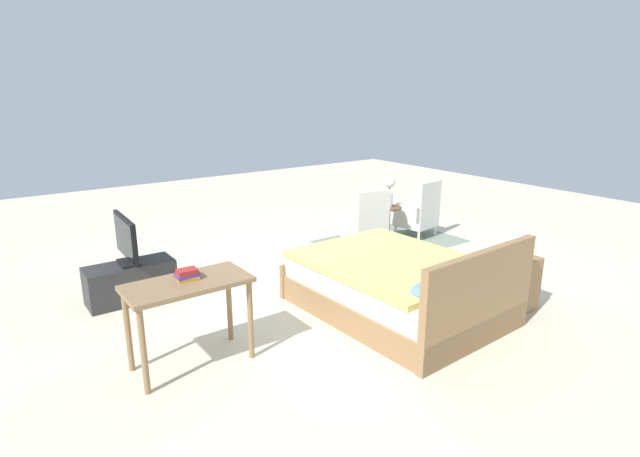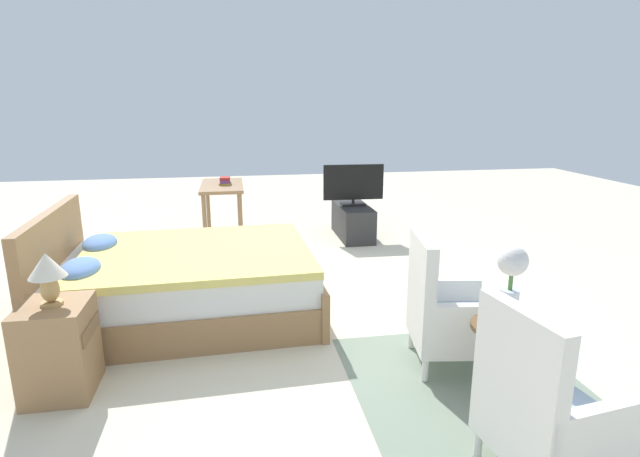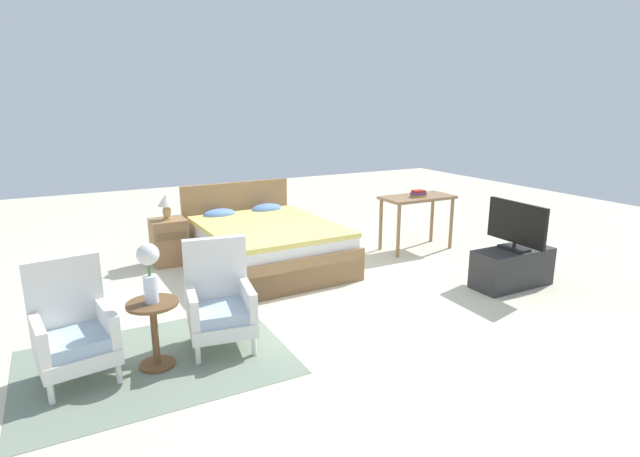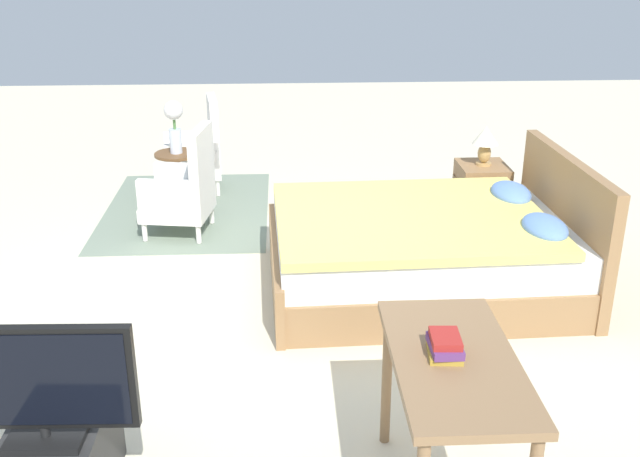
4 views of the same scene
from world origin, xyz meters
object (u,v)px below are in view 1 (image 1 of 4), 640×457
vanity_desk (188,295)px  book_stack (187,275)px  tv_stand (131,282)px  tv_flatscreen (126,240)px  armchair_by_window_left (419,214)px  table_lamp (518,238)px  armchair_by_window_right (366,225)px  nightstand (513,283)px  side_table (388,219)px  flower_vase (390,188)px  bed (399,287)px

vanity_desk → book_stack: (-0.02, -0.04, 0.16)m
tv_stand → tv_flatscreen: tv_flatscreen is taller
armchair_by_window_left → table_lamp: 2.84m
tv_flatscreen → vanity_desk: 1.72m
armchair_by_window_right → tv_flatscreen: bearing=-2.8°
vanity_desk → tv_flatscreen: bearing=-88.9°
table_lamp → vanity_desk: 3.43m
tv_flatscreen → vanity_desk: (-0.03, 1.72, -0.07)m
armchair_by_window_left → nightstand: bearing=64.1°
tv_stand → book_stack: bearing=91.7°
armchair_by_window_left → side_table: (0.57, -0.12, -0.04)m
flower_vase → armchair_by_window_left: bearing=168.2°
armchair_by_window_left → book_stack: size_ratio=4.70×
side_table → flower_vase: (0.00, -0.00, 0.50)m
armchair_by_window_left → table_lamp: size_ratio=2.79×
bed → armchair_by_window_right: 2.20m
armchair_by_window_left → bed: bearing=39.1°
side_table → flower_vase: 0.50m
side_table → book_stack: size_ratio=2.82×
tv_stand → tv_flatscreen: 0.50m
armchair_by_window_right → tv_stand: bearing=-2.8°
bed → side_table: (-1.73, -1.99, 0.05)m
side_table → book_stack: book_stack is taller
book_stack → vanity_desk: bearing=64.3°
side_table → tv_stand: 3.97m
armchair_by_window_left → nightstand: (1.23, 2.53, -0.08)m
armchair_by_window_left → nightstand: armchair_by_window_left is taller
side_table → armchair_by_window_right: bearing=11.8°
bed → tv_flatscreen: tv_flatscreen is taller
armchair_by_window_right → tv_stand: size_ratio=0.96×
nightstand → armchair_by_window_right: bearing=-91.9°
bed → armchair_by_window_left: (-2.30, -1.87, 0.08)m
tv_flatscreen → book_stack: bearing=91.8°
armchair_by_window_right → tv_flatscreen: 3.42m
tv_flatscreen → book_stack: size_ratio=4.12×
nightstand → table_lamp: size_ratio=1.81×
tv_flatscreen → table_lamp: bearing=140.9°
bed → vanity_desk: bed is taller
side_table → tv_stand: bearing=-0.7°
armchair_by_window_left → armchair_by_window_right: 1.14m
side_table → table_lamp: table_lamp is taller
tv_stand → armchair_by_window_left: bearing=177.9°
book_stack → tv_flatscreen: bearing=-88.2°
vanity_desk → side_table: bearing=-157.0°
bed → armchair_by_window_left: size_ratio=2.39×
armchair_by_window_right → book_stack: (3.35, 1.51, 0.44)m
bed → armchair_by_window_left: bearing=-140.9°
flower_vase → vanity_desk: bearing=23.0°
flower_vase → nightstand: (0.66, 2.65, -0.55)m
tv_stand → vanity_desk: bearing=91.0°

